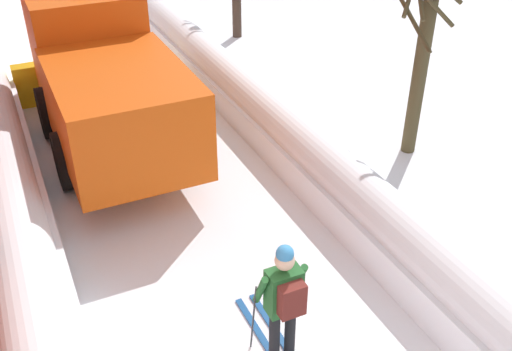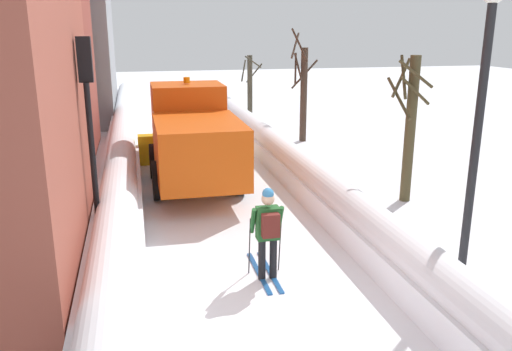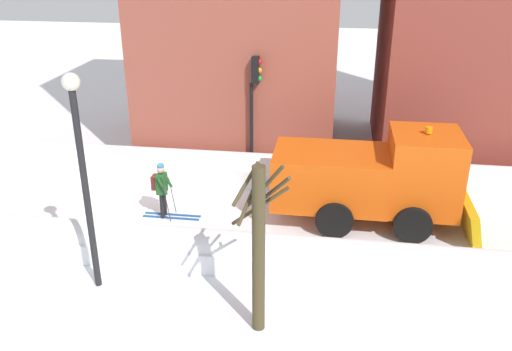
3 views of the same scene
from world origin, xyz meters
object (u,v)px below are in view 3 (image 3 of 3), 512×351
object	(u,v)px
traffic_light_pole	(254,96)
bare_tree_near	(259,246)
plow_truck	(375,177)
street_lamp	(81,159)
skier	(162,187)

from	to	relation	value
traffic_light_pole	bare_tree_near	distance (m)	8.16
plow_truck	bare_tree_near	distance (m)	6.13
plow_truck	traffic_light_pole	xyz separation A→B (m)	(-2.54, -4.01, 1.64)
plow_truck	bare_tree_near	size ratio (longest dim) A/B	1.53
traffic_light_pole	street_lamp	xyz separation A→B (m)	(6.98, -2.93, 0.29)
skier	street_lamp	world-z (taller)	street_lamp
street_lamp	bare_tree_near	distance (m)	4.53
plow_truck	skier	world-z (taller)	plow_truck
skier	bare_tree_near	size ratio (longest dim) A/B	0.46
traffic_light_pole	bare_tree_near	xyz separation A→B (m)	(8.00, 1.29, -1.01)
plow_truck	street_lamp	xyz separation A→B (m)	(4.44, -6.94, 1.92)
street_lamp	bare_tree_near	xyz separation A→B (m)	(1.02, 4.22, -1.30)
plow_truck	skier	size ratio (longest dim) A/B	3.31
street_lamp	plow_truck	bearing A→B (deg)	122.63
skier	traffic_light_pole	bearing A→B (deg)	142.97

